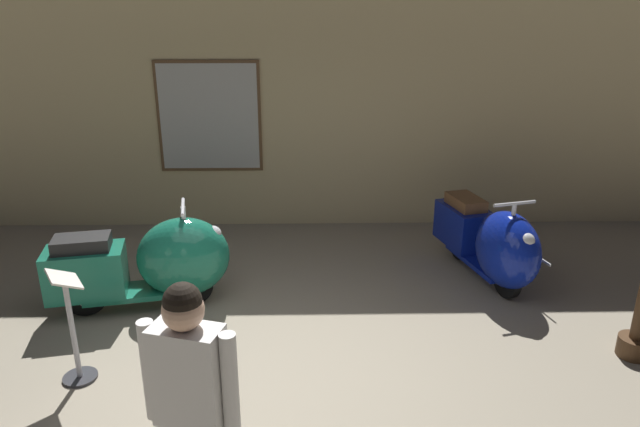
{
  "coord_description": "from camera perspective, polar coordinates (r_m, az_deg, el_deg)",
  "views": [
    {
      "loc": [
        0.36,
        -3.98,
        2.93
      ],
      "look_at": [
        0.47,
        1.82,
        0.83
      ],
      "focal_mm": 32.44,
      "sensor_mm": 36.0,
      "label": 1
    }
  ],
  "objects": [
    {
      "name": "ground_plane",
      "position": [
        4.95,
        -5.24,
        -16.43
      ],
      "size": [
        60.0,
        60.0,
        0.0
      ],
      "primitive_type": "plane",
      "color": "gray"
    },
    {
      "name": "showroom_back_wall",
      "position": [
        7.85,
        -3.83,
        11.6
      ],
      "size": [
        18.0,
        0.24,
        3.6
      ],
      "color": "#CCB784",
      "rests_on": "ground"
    },
    {
      "name": "scooter_0",
      "position": [
        6.03,
        -15.99,
        -4.71
      ],
      "size": [
        1.84,
        0.83,
        1.08
      ],
      "rotation": [
        0.0,
        0.0,
        0.19
      ],
      "color": "black",
      "rests_on": "ground"
    },
    {
      "name": "scooter_1",
      "position": [
        6.58,
        16.66,
        -2.79
      ],
      "size": [
        0.9,
        1.79,
        1.05
      ],
      "rotation": [
        0.0,
        0.0,
        -1.32
      ],
      "color": "black",
      "rests_on": "ground"
    },
    {
      "name": "visitor_1",
      "position": [
        3.31,
        -12.57,
        -17.43
      ],
      "size": [
        0.53,
        0.34,
        1.63
      ],
      "rotation": [
        0.0,
        0.0,
        1.28
      ],
      "color": "black",
      "rests_on": "ground"
    },
    {
      "name": "info_stanchion",
      "position": [
        5.17,
        -23.14,
        -11.08
      ],
      "size": [
        0.36,
        0.39,
        0.98
      ],
      "color": "#333338",
      "rests_on": "ground"
    }
  ]
}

